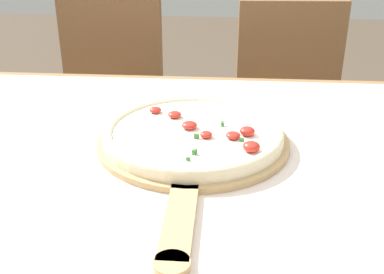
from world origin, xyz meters
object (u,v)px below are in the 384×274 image
chair_right (289,110)px  pizza (194,133)px  chair_left (108,104)px  pizza_peel (192,146)px

chair_right → pizza: bearing=-113.1°
chair_left → pizza_peel: bearing=-61.7°
pizza → pizza_peel: bearing=-91.7°
chair_left → pizza: bearing=-61.1°
pizza_peel → chair_left: (-0.38, 0.80, -0.24)m
pizza_peel → chair_right: chair_right is taller
pizza → chair_left: size_ratio=0.40×
pizza_peel → chair_left: size_ratio=0.66×
pizza_peel → pizza: pizza is taller
chair_right → pizza_peel: bearing=-112.7°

